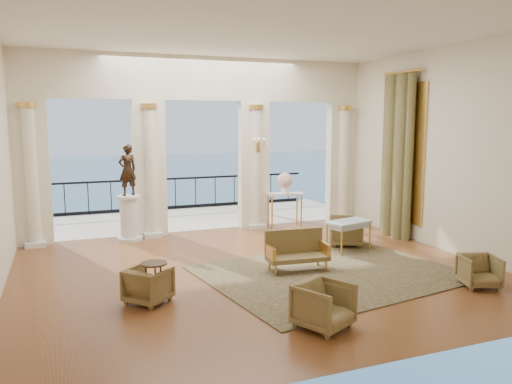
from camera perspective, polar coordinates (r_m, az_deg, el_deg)
name	(u,v)px	position (r m, az deg, el deg)	size (l,w,h in m)	color
floor	(258,271)	(9.80, 0.19, -9.06)	(9.00, 9.00, 0.00)	#49230E
room_walls	(283,122)	(8.33, 3.05, 7.97)	(9.00, 9.00, 9.00)	#F0E5C9
arcade	(203,133)	(12.99, -6.04, 6.74)	(9.00, 0.56, 4.50)	#F0E3C7
terrace	(187,219)	(15.20, -7.87, -3.07)	(10.00, 3.60, 0.10)	beige
balustrade	(176,196)	(16.66, -9.19, -0.50)	(9.00, 0.06, 1.03)	black
palm_tree	(240,83)	(16.28, -1.82, 12.39)	(2.00, 2.00, 4.50)	#4C3823
sea	(91,188)	(69.37, -18.31, 0.47)	(160.00, 160.00, 0.00)	#2B5A82
curtain	(397,156)	(12.83, 15.77, 3.94)	(0.33, 1.40, 4.09)	brown
window_frame	(403,153)	(12.93, 16.44, 4.30)	(0.04, 1.60, 3.40)	gold
wall_sconce	(258,146)	(13.15, 0.26, 5.26)	(0.30, 0.11, 0.33)	gold
rug	(330,273)	(9.78, 8.51, -9.13)	(4.61, 3.59, 0.02)	#2C3019
armchair_a	(324,303)	(7.25, 7.75, -12.50)	(0.70, 0.65, 0.72)	#483B1C
armchair_b	(479,270)	(9.68, 24.17, -8.11)	(0.60, 0.56, 0.62)	#483B1C
armchair_c	(346,230)	(11.84, 10.21, -4.26)	(0.73, 0.69, 0.76)	#483B1C
armchair_d	(148,283)	(8.31, -12.21, -10.16)	(0.62, 0.58, 0.64)	#483B1C
settee	(296,251)	(9.82, 4.62, -6.69)	(1.23, 0.61, 0.79)	#483B1C
game_table	(349,224)	(11.34, 10.57, -3.61)	(1.10, 0.78, 0.68)	#AAC3DA
pedestal	(129,219)	(12.52, -14.28, -2.98)	(0.60, 0.60, 1.11)	silver
statue	(127,170)	(12.35, -14.48, 2.45)	(0.45, 0.29, 1.23)	black
console_table	(285,199)	(13.66, 3.32, -0.78)	(1.04, 0.57, 0.93)	silver
urn	(285,181)	(13.59, 3.34, 1.22)	(0.42, 0.42, 0.56)	white
side_table	(154,269)	(8.15, -11.59, -8.56)	(0.42, 0.42, 0.68)	black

